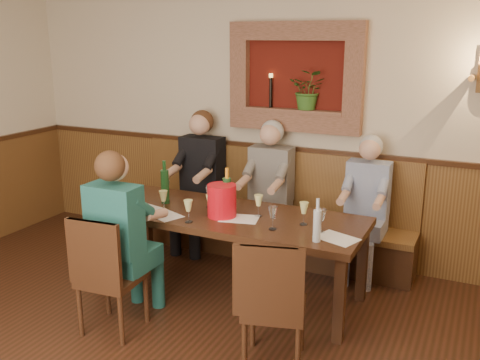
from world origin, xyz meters
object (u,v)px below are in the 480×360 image
object	(u,v)px
bench	(268,225)
water_bottle	(317,225)
spittoon_bucket	(222,201)
person_bench_left	(199,192)
person_bench_right	(364,221)
wine_bottle_green_a	(227,194)
chair_near_left	(112,297)
chair_near_right	(274,329)
person_bench_mid	(267,204)
wine_bottle_green_b	(165,186)
dining_table	(227,221)
person_chair_front	(124,252)

from	to	relation	value
bench	water_bottle	xyz separation A→B (m)	(0.90, -1.24, 0.56)
spittoon_bucket	person_bench_left	bearing A→B (deg)	129.38
spittoon_bucket	water_bottle	bearing A→B (deg)	-12.92
person_bench_left	water_bottle	distance (m)	2.03
person_bench_right	wine_bottle_green_a	xyz separation A→B (m)	(-1.03, -0.82, 0.35)
chair_near_left	chair_near_right	world-z (taller)	chair_near_left
chair_near_right	spittoon_bucket	bearing A→B (deg)	121.05
wine_bottle_green_a	person_bench_mid	bearing A→B (deg)	86.98
chair_near_right	chair_near_left	bearing A→B (deg)	169.98
wine_bottle_green_a	wine_bottle_green_b	xyz separation A→B (m)	(-0.64, 0.00, -0.00)
person_bench_mid	wine_bottle_green_a	distance (m)	0.88
dining_table	person_bench_left	size ratio (longest dim) A/B	1.61
spittoon_bucket	wine_bottle_green_b	distance (m)	0.65
bench	person_chair_front	bearing A→B (deg)	-106.99
chair_near_right	person_chair_front	bearing A→B (deg)	161.85
wine_bottle_green_a	wine_bottle_green_b	distance (m)	0.64
person_bench_left	spittoon_bucket	size ratio (longest dim) A/B	5.32
chair_near_left	person_bench_mid	world-z (taller)	person_bench_mid
bench	person_bench_mid	bearing A→B (deg)	-72.21
chair_near_left	person_bench_right	world-z (taller)	person_bench_right
chair_near_left	water_bottle	distance (m)	1.69
person_bench_left	water_bottle	bearing A→B (deg)	-34.22
chair_near_right	person_bench_left	xyz separation A→B (m)	(-1.55, 1.68, 0.34)
person_bench_mid	person_bench_left	bearing A→B (deg)	-179.89
wine_bottle_green_b	person_bench_left	bearing A→B (deg)	98.15
dining_table	person_chair_front	world-z (taller)	person_chair_front
chair_near_left	spittoon_bucket	xyz separation A→B (m)	(0.52, 0.87, 0.61)
wine_bottle_green_b	bench	bearing A→B (deg)	54.99
chair_near_right	wine_bottle_green_b	size ratio (longest dim) A/B	2.38
person_bench_right	spittoon_bucket	distance (m)	1.42
chair_near_left	person_bench_left	distance (m)	1.85
bench	person_bench_left	xyz separation A→B (m)	(-0.76, -0.11, 0.29)
bench	wine_bottle_green_b	bearing A→B (deg)	-125.01
person_bench_right	spittoon_bucket	size ratio (longest dim) A/B	4.88
chair_near_right	person_chair_front	size ratio (longest dim) A/B	0.67
water_bottle	dining_table	bearing A→B (deg)	161.74
bench	wine_bottle_green_b	distance (m)	1.27
person_bench_left	wine_bottle_green_b	bearing A→B (deg)	-81.85
person_bench_right	spittoon_bucket	world-z (taller)	person_bench_right
chair_near_left	person_bench_right	bearing A→B (deg)	44.63
dining_table	water_bottle	xyz separation A→B (m)	(0.90, -0.30, 0.21)
bench	person_bench_right	size ratio (longest dim) A/B	2.19
wine_bottle_green_b	person_bench_right	bearing A→B (deg)	26.24
person_bench_mid	spittoon_bucket	xyz separation A→B (m)	(-0.04, -0.93, 0.29)
person_bench_mid	spittoon_bucket	bearing A→B (deg)	-92.38
chair_near_right	person_bench_mid	size ratio (longest dim) A/B	0.66
spittoon_bucket	wine_bottle_green_b	world-z (taller)	wine_bottle_green_b
dining_table	bench	xyz separation A→B (m)	(0.00, 0.94, -0.35)
person_bench_left	person_chair_front	size ratio (longest dim) A/B	1.04
dining_table	person_bench_left	bearing A→B (deg)	132.44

